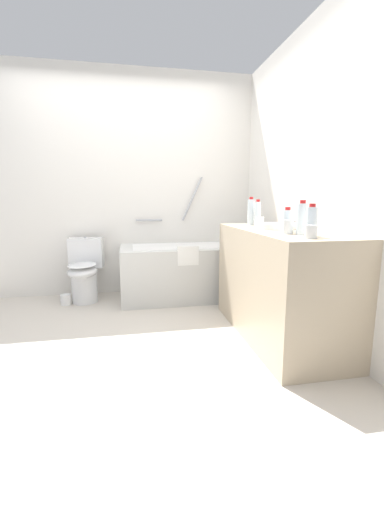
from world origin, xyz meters
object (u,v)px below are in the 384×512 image
at_px(toilet, 85,271).
at_px(sink_faucet, 297,225).
at_px(bathtub, 188,270).
at_px(sink_basin, 276,226).
at_px(water_bottle_3, 258,213).
at_px(drinking_glass_2, 260,222).
at_px(drinking_glass_1, 288,227).
at_px(drinking_glass_3, 311,232).
at_px(drinking_glass_0, 288,225).
at_px(water_bottle_4, 251,212).
at_px(toilet_paper_roll, 66,300).
at_px(water_bottle_2, 302,219).
at_px(water_bottle_1, 311,221).
at_px(water_bottle_0, 287,221).

bearing_deg(toilet, sink_faucet, 61.29).
relative_size(bathtub, sink_basin, 5.01).
bearing_deg(water_bottle_3, drinking_glass_2, -98.25).
height_order(drinking_glass_1, drinking_glass_2, drinking_glass_1).
bearing_deg(drinking_glass_3, drinking_glass_0, 80.89).
relative_size(sink_faucet, water_bottle_4, 0.59).
height_order(sink_faucet, drinking_glass_2, drinking_glass_2).
bearing_deg(toilet_paper_roll, water_bottle_3, -22.19).
bearing_deg(water_bottle_2, drinking_glass_0, 85.93).
distance_m(bathtub, water_bottle_2, 1.78).
bearing_deg(water_bottle_4, water_bottle_1, -88.05).
bearing_deg(toilet_paper_roll, water_bottle_2, -39.64).
height_order(water_bottle_1, drinking_glass_2, water_bottle_1).
xyz_separation_m(drinking_glass_0, toilet_paper_roll, (-1.87, 1.31, -0.88)).
height_order(water_bottle_2, drinking_glass_0, water_bottle_2).
xyz_separation_m(bathtub, toilet_paper_roll, (-1.35, -0.04, -0.27)).
xyz_separation_m(water_bottle_2, toilet_paper_roll, (-1.85, 1.54, -0.94)).
height_order(drinking_glass_0, toilet_paper_roll, drinking_glass_0).
distance_m(drinking_glass_0, toilet_paper_roll, 2.45).
height_order(water_bottle_1, drinking_glass_0, water_bottle_1).
xyz_separation_m(bathtub, sink_faucet, (0.71, -1.14, 0.60)).
bearing_deg(drinking_glass_3, toilet, 130.92).
height_order(bathtub, water_bottle_0, bathtub).
height_order(toilet, water_bottle_4, water_bottle_4).
bearing_deg(water_bottle_1, toilet_paper_roll, 138.16).
xyz_separation_m(water_bottle_1, drinking_glass_1, (-0.07, 0.19, -0.05)).
bearing_deg(water_bottle_2, water_bottle_0, 99.83).
distance_m(water_bottle_1, drinking_glass_1, 0.21).
distance_m(water_bottle_3, drinking_glass_3, 0.99).
xyz_separation_m(toilet, drinking_glass_2, (1.64, -0.97, 0.59)).
height_order(water_bottle_3, drinking_glass_2, water_bottle_3).
bearing_deg(water_bottle_0, water_bottle_1, -84.84).
xyz_separation_m(water_bottle_2, drinking_glass_0, (0.02, 0.23, -0.06)).
bearing_deg(toilet_paper_roll, bathtub, 1.56).
distance_m(water_bottle_0, drinking_glass_0, 0.09).
relative_size(water_bottle_3, water_bottle_4, 0.91).
bearing_deg(drinking_glass_3, water_bottle_3, 86.87).
bearing_deg(toilet, water_bottle_0, 51.83).
bearing_deg(sink_faucet, toilet, 147.05).
bearing_deg(drinking_glass_3, bathtub, 104.10).
relative_size(water_bottle_3, drinking_glass_2, 2.72).
distance_m(toilet, water_bottle_4, 1.92).
relative_size(bathtub, sink_faucet, 10.01).
height_order(water_bottle_3, toilet_paper_roll, water_bottle_3).
bearing_deg(drinking_glass_0, toilet_paper_roll, 145.01).
xyz_separation_m(sink_faucet, water_bottle_0, (-0.23, -0.28, 0.05)).
xyz_separation_m(sink_basin, drinking_glass_3, (-0.08, -0.64, 0.02)).
height_order(sink_faucet, water_bottle_2, water_bottle_2).
height_order(water_bottle_1, water_bottle_2, water_bottle_2).
height_order(bathtub, drinking_glass_3, bathtub).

